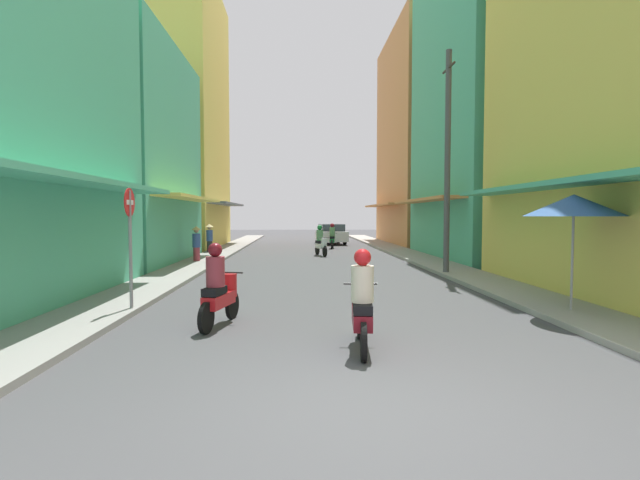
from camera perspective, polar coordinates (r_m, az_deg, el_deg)
The scene contains 17 objects.
ground_plane at distance 22.25m, azimuth -0.67°, elevation -2.41°, with size 93.40×93.40×0.00m, color #424244.
sidewalk_left at distance 22.64m, azimuth -13.34°, elevation -2.24°, with size 1.69×50.46×0.12m, color gray.
sidewalk_right at distance 22.96m, azimuth 11.81°, elevation -2.15°, with size 1.69×50.46×0.12m, color #9E9991.
building_left_mid at distance 22.44m, azimuth -23.94°, elevation 9.11°, with size 7.05×9.14×9.17m.
building_left_far at distance 32.77m, azimuth -17.28°, elevation 13.65°, with size 7.05×9.68×16.49m.
building_right_mid at distance 25.51m, azimuth 20.47°, elevation 17.57°, with size 7.05×10.04×17.20m.
building_right_far at distance 36.03m, azimuth 13.07°, elevation 11.50°, with size 7.05×11.42×14.96m.
motorbike_maroon at distance 7.49m, azimuth 4.98°, elevation -7.64°, with size 0.55×1.81×1.58m.
motorbike_green at distance 30.05m, azimuth 1.47°, elevation 0.33°, with size 0.55×1.81×1.58m.
motorbike_white at distance 24.62m, azimuth 0.09°, elevation -0.25°, with size 0.68×1.77×1.58m.
motorbike_red at distance 9.21m, azimuth -11.87°, elevation -5.70°, with size 0.65×1.78×1.58m.
parked_car at distance 34.50m, azimuth 1.33°, elevation 0.73°, with size 2.16×4.26×1.45m.
pedestrian_far at distance 26.36m, azimuth -12.97°, elevation 0.34°, with size 0.44×0.44×1.61m.
pedestrian_crossing at distance 21.25m, azimuth -14.45°, elevation -0.29°, with size 0.44×0.44×1.61m.
vendor_umbrella at distance 11.18m, azimuth 27.90°, elevation 3.64°, with size 1.97×1.97×2.51m.
utility_pole at distance 17.20m, azimuth 14.89°, elevation 8.98°, with size 0.20×1.20×7.67m.
street_sign_no_entry at distance 10.84m, azimuth -21.61°, elevation 0.83°, with size 0.07×0.60×2.65m.
Camera 1 is at (-0.73, -4.92, 2.08)m, focal length 26.97 mm.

